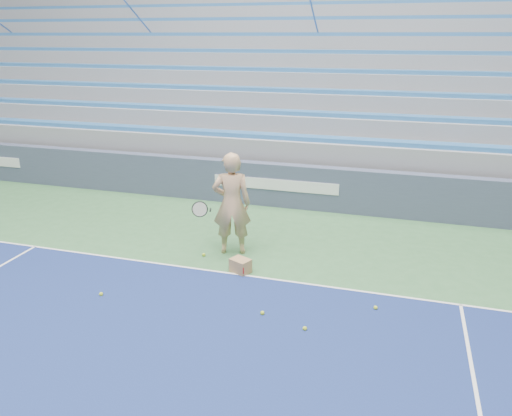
{
  "coord_description": "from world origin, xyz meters",
  "views": [
    {
      "loc": [
        2.96,
        4.13,
        4.16
      ],
      "look_at": [
        0.5,
        12.38,
        1.15
      ],
      "focal_mm": 35.0,
      "sensor_mm": 36.0,
      "label": 1
    }
  ],
  "objects": [
    {
      "name": "bleachers",
      "position": [
        0.0,
        21.6,
        2.36
      ],
      "size": [
        31.0,
        9.15,
        7.3
      ],
      "color": "gray",
      "rests_on": "ground"
    },
    {
      "name": "tennis_ball_4",
      "position": [
        -1.65,
        10.5,
        0.03
      ],
      "size": [
        0.07,
        0.07,
        0.07
      ],
      "primitive_type": "sphere",
      "color": "#BDD32B",
      "rests_on": "ground"
    },
    {
      "name": "tennis_ball_2",
      "position": [
        1.83,
        10.46,
        0.03
      ],
      "size": [
        0.07,
        0.07,
        0.07
      ],
      "primitive_type": "sphere",
      "color": "#BDD32B",
      "rests_on": "ground"
    },
    {
      "name": "tennis_ball_0",
      "position": [
        -0.6,
        12.46,
        0.03
      ],
      "size": [
        0.07,
        0.07,
        0.07
      ],
      "primitive_type": "sphere",
      "color": "#BDD32B",
      "rests_on": "ground"
    },
    {
      "name": "tennis_player",
      "position": [
        -0.13,
        12.82,
        1.03
      ],
      "size": [
        1.04,
        0.96,
        2.05
      ],
      "color": "tan",
      "rests_on": "ground"
    },
    {
      "name": "tennis_ball_3",
      "position": [
        1.11,
        10.7,
        0.03
      ],
      "size": [
        0.07,
        0.07,
        0.07
      ],
      "primitive_type": "sphere",
      "color": "#BDD32B",
      "rests_on": "ground"
    },
    {
      "name": "sponsor_barrier",
      "position": [
        0.0,
        15.88,
        0.55
      ],
      "size": [
        30.0,
        0.32,
        1.1
      ],
      "color": "#3E475F",
      "rests_on": "ground"
    },
    {
      "name": "tennis_ball_1",
      "position": [
        2.8,
        11.36,
        0.03
      ],
      "size": [
        0.07,
        0.07,
        0.07
      ],
      "primitive_type": "sphere",
      "color": "#BDD32B",
      "rests_on": "ground"
    },
    {
      "name": "ball_box",
      "position": [
        0.31,
        12.01,
        0.13
      ],
      "size": [
        0.43,
        0.39,
        0.26
      ],
      "color": "#A07A4D",
      "rests_on": "ground"
    }
  ]
}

